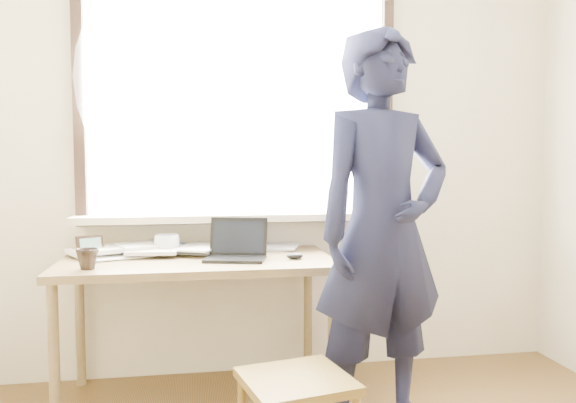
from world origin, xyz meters
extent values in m
cube|color=beige|center=(0.00, 2.00, 1.30)|extent=(3.50, 0.02, 2.60)
cube|color=white|center=(-0.20, 1.99, 1.60)|extent=(1.70, 0.01, 1.30)
cube|color=black|center=(-0.20, 1.97, 0.92)|extent=(1.82, 0.06, 0.06)
cube|color=black|center=(-1.08, 1.97, 1.60)|extent=(0.06, 0.06, 1.30)
cube|color=black|center=(0.68, 1.97, 1.60)|extent=(0.06, 0.06, 1.30)
cube|color=beige|center=(-0.20, 1.90, 0.93)|extent=(1.85, 0.20, 0.04)
cube|color=white|center=(-0.20, 1.91, 1.70)|extent=(1.95, 0.02, 1.65)
cube|color=brown|center=(-0.45, 1.63, 0.73)|extent=(1.39, 0.70, 0.04)
cylinder|color=brown|center=(-1.10, 1.33, 0.35)|extent=(0.05, 0.05, 0.71)
cylinder|color=brown|center=(-1.10, 1.93, 0.35)|extent=(0.05, 0.05, 0.71)
cylinder|color=brown|center=(0.20, 1.33, 0.35)|extent=(0.05, 0.05, 0.71)
cylinder|color=brown|center=(0.20, 1.93, 0.35)|extent=(0.05, 0.05, 0.71)
cube|color=black|center=(-0.26, 1.55, 0.75)|extent=(0.34, 0.28, 0.02)
cube|color=black|center=(-0.24, 1.65, 0.85)|extent=(0.31, 0.13, 0.20)
cube|color=black|center=(-0.24, 1.65, 0.85)|extent=(0.27, 0.11, 0.16)
cube|color=black|center=(-0.26, 1.54, 0.76)|extent=(0.29, 0.18, 0.00)
imported|color=white|center=(-0.61, 1.79, 0.80)|extent=(0.17, 0.17, 0.11)
imported|color=black|center=(-0.96, 1.42, 0.79)|extent=(0.13, 0.13, 0.10)
ellipsoid|color=black|center=(0.04, 1.53, 0.76)|extent=(0.09, 0.06, 0.03)
cube|color=gold|center=(-0.93, 1.91, 0.76)|extent=(0.29, 0.28, 0.02)
cube|color=white|center=(-0.77, 1.90, 0.75)|extent=(0.28, 0.32, 0.00)
cube|color=#AE3620|center=(-0.98, 1.71, 0.77)|extent=(0.28, 0.29, 0.02)
cube|color=white|center=(-0.45, 1.74, 0.76)|extent=(0.24, 0.32, 0.00)
cube|color=gold|center=(-0.95, 1.89, 0.77)|extent=(0.38, 0.36, 0.02)
cube|color=white|center=(-0.83, 1.88, 0.77)|extent=(0.35, 0.34, 0.02)
cube|color=white|center=(-0.46, 1.74, 0.77)|extent=(0.27, 0.30, 0.01)
cube|color=white|center=(-0.59, 1.71, 0.78)|extent=(0.25, 0.33, 0.00)
cube|color=white|center=(-0.50, 1.79, 0.78)|extent=(0.23, 0.26, 0.00)
cube|color=#3649B1|center=(-0.79, 1.87, 0.79)|extent=(0.31, 0.34, 0.01)
imported|color=white|center=(-0.79, 1.82, 0.76)|extent=(0.27, 0.33, 0.03)
imported|color=white|center=(-0.07, 1.92, 0.76)|extent=(0.26, 0.31, 0.02)
cube|color=black|center=(-1.00, 1.73, 0.80)|extent=(0.13, 0.08, 0.11)
cube|color=#467D37|center=(-1.00, 1.73, 0.80)|extent=(0.10, 0.06, 0.08)
cube|color=brown|center=(-0.08, 0.81, 0.39)|extent=(0.47, 0.46, 0.04)
imported|color=black|center=(0.38, 1.15, 0.93)|extent=(0.76, 0.58, 1.85)
camera|label=1|loc=(-0.47, -1.28, 1.25)|focal=35.00mm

